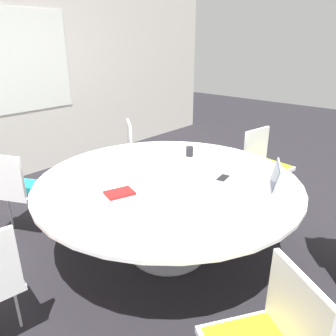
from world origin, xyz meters
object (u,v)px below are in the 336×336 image
object	(u,v)px
coffee_cup	(190,151)
chair_1	(264,160)
chair_2	(140,148)
spiral_notebook	(120,193)
cell_phone	(223,178)
laptop	(266,182)
handbag	(112,175)
chair_3	(15,185)

from	to	relation	value
coffee_cup	chair_1	bearing A→B (deg)	-23.69
chair_2	spiral_notebook	world-z (taller)	chair_2
chair_1	coffee_cup	bearing A→B (deg)	-14.39
coffee_cup	cell_phone	xyz separation A→B (m)	(-0.26, -0.56, -0.04)
chair_1	laptop	size ratio (longest dim) A/B	2.25
laptop	handbag	distance (m)	2.35
handbag	laptop	bearing A→B (deg)	-96.71
spiral_notebook	handbag	world-z (taller)	spiral_notebook
laptop	spiral_notebook	size ratio (longest dim) A/B	1.58
chair_2	cell_phone	size ratio (longest dim) A/B	5.84
spiral_notebook	cell_phone	xyz separation A→B (m)	(0.78, -0.43, -0.01)
chair_2	cell_phone	xyz separation A→B (m)	(-0.53, -1.56, 0.21)
spiral_notebook	handbag	bearing A→B (deg)	53.14
chair_3	spiral_notebook	size ratio (longest dim) A/B	3.55
laptop	cell_phone	bearing A→B (deg)	-110.52
laptop	coffee_cup	distance (m)	0.95
laptop	handbag	world-z (taller)	laptop
chair_1	spiral_notebook	size ratio (longest dim) A/B	3.55
spiral_notebook	handbag	size ratio (longest dim) A/B	0.69
coffee_cup	laptop	bearing A→B (deg)	-103.12
chair_3	chair_1	bearing A→B (deg)	29.71
chair_2	coffee_cup	distance (m)	1.07
coffee_cup	chair_2	bearing A→B (deg)	74.78
handbag	coffee_cup	bearing A→B (deg)	-92.12
chair_1	cell_phone	xyz separation A→B (m)	(-1.16, -0.16, 0.21)
laptop	handbag	size ratio (longest dim) A/B	1.08
laptop	cell_phone	distance (m)	0.37
chair_1	chair_2	bearing A→B (deg)	-56.52
spiral_notebook	cell_phone	distance (m)	0.89
laptop	spiral_notebook	distance (m)	1.14
cell_phone	chair_2	bearing A→B (deg)	71.17
cell_phone	chair_3	bearing A→B (deg)	122.50
chair_1	handbag	size ratio (longest dim) A/B	2.43
chair_3	handbag	xyz separation A→B (m)	(1.35, 0.24, -0.39)
laptop	spiral_notebook	bearing A→B (deg)	-71.26
chair_2	coffee_cup	size ratio (longest dim) A/B	8.95
chair_1	spiral_notebook	world-z (taller)	chair_1
chair_3	coffee_cup	distance (m)	1.71
chair_2	chair_1	bearing A→B (deg)	61.71
chair_1	chair_3	xyz separation A→B (m)	(-2.21, 1.48, 0.00)
chair_1	handbag	distance (m)	1.95
chair_3	laptop	size ratio (longest dim) A/B	2.25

